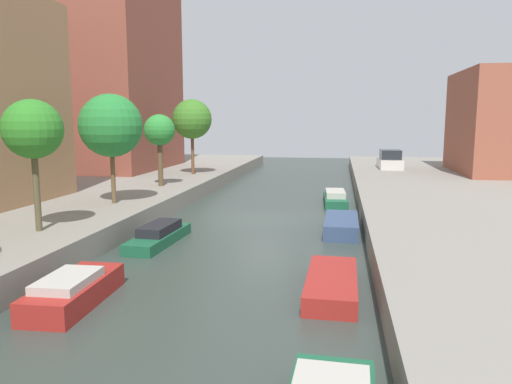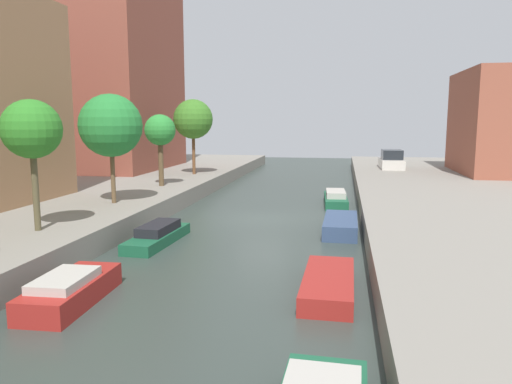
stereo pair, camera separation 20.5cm
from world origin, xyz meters
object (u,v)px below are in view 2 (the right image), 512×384
Objects in this scene: moored_boat_right_3 at (336,199)px; street_tree_2 at (111,126)px; street_tree_4 at (193,119)px; moored_boat_left_2 at (158,235)px; parked_car at (391,161)px; moored_boat_right_1 at (328,284)px; moored_boat_right_2 at (341,225)px; street_tree_1 at (31,130)px; moored_boat_left_1 at (70,290)px; street_tree_3 at (160,131)px; apartment_tower_far at (104,57)px.

street_tree_2 is at bearing -146.56° from moored_boat_right_3.
street_tree_4 is 17.96m from moored_boat_left_2.
parked_car is 26.88m from moored_boat_left_2.
moored_boat_right_1 is 8.10m from moored_boat_right_2.
street_tree_4 is (0.00, 19.54, 0.41)m from street_tree_1.
street_tree_1 is at bearing 132.10° from moored_boat_left_1.
street_tree_2 is 6.83m from moored_boat_left_2.
moored_boat_right_1 is 15.48m from moored_boat_right_3.
parked_car is 33.15m from moored_boat_left_1.
moored_boat_right_1 is at bearing -33.20° from moored_boat_left_2.
parked_car is at bearing 25.35° from street_tree_4.
moored_boat_left_2 is (3.70, 2.64, -4.42)m from street_tree_1.
street_tree_1 reaches higher than street_tree_3.
moored_boat_left_1 reaches higher than moored_boat_right_1.
street_tree_3 is at bearing -137.44° from parked_car.
apartment_tower_far is 4.20× the size of moored_boat_left_2.
moored_boat_left_2 is 8.25m from moored_boat_right_2.
apartment_tower_far is 3.28× the size of street_tree_4.
parked_car is 29.28m from moored_boat_right_1.
apartment_tower_far reaches higher than moored_boat_left_2.
apartment_tower_far is 3.82× the size of street_tree_1.
apartment_tower_far is 25.94m from parked_car.
street_tree_3 is 11.48m from moored_boat_left_2.
moored_boat_right_3 reaches higher than moored_boat_right_1.
street_tree_2 is 11.95m from moored_boat_left_1.
parked_car reaches higher than moored_boat_right_1.
street_tree_4 reaches higher than moored_boat_left_2.
moored_boat_right_3 is at bearing 3.56° from street_tree_3.
apartment_tower_far is 25.19m from street_tree_1.
street_tree_1 is (8.77, -22.94, -5.57)m from apartment_tower_far.
apartment_tower_far reaches higher than street_tree_4.
moored_boat_right_1 is 0.94× the size of moored_boat_right_3.
moored_boat_right_3 is (7.07, 17.61, -0.03)m from moored_boat_left_1.
moored_boat_left_1 is 0.84× the size of moored_boat_left_2.
parked_car is at bearing 53.31° from street_tree_2.
street_tree_2 is (0.00, 6.20, 0.08)m from street_tree_1.
moored_boat_right_1 is (7.12, 2.13, -0.12)m from moored_boat_left_1.
moored_boat_right_3 is (7.19, 10.74, 0.03)m from moored_boat_left_2.
street_tree_1 is 19.55m from street_tree_4.
street_tree_3 reaches higher than moored_boat_left_2.
street_tree_4 is 1.37× the size of moored_boat_right_1.
street_tree_2 is 1.30× the size of parked_car.
apartment_tower_far reaches higher than street_tree_2.
street_tree_4 reaches higher than street_tree_2.
moored_boat_left_1 is (-11.55, -31.04, -1.27)m from parked_car.
street_tree_4 is at bearing 90.00° from street_tree_2.
street_tree_4 is 24.73m from moored_boat_right_1.
apartment_tower_far is 33.41m from moored_boat_right_1.
street_tree_1 is 12.00m from moored_boat_right_1.
parked_car is (24.14, 3.88, -8.66)m from apartment_tower_far.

